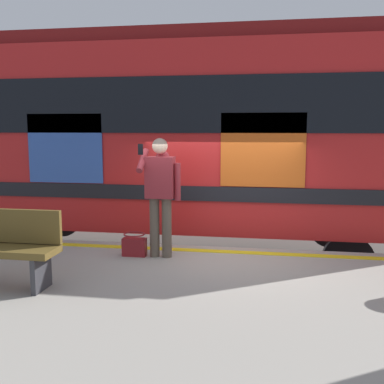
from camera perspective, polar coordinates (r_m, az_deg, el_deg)
ground_plane at (r=7.58m, az=3.36°, el=-13.12°), size 23.50×23.50×0.00m
platform at (r=5.33m, az=0.57°, el=-17.46°), size 15.09×4.55×0.87m
safety_line at (r=7.02m, az=3.14°, el=-7.34°), size 14.79×0.16×0.01m
track_rail_near at (r=8.60m, az=4.20°, el=-9.97°), size 19.62×0.08×0.16m
track_rail_far at (r=9.97m, az=4.99°, el=-7.46°), size 19.62×0.08×0.16m
train_carriage at (r=9.03m, az=-1.64°, el=7.41°), size 9.43×3.11×4.20m
passenger at (r=6.56m, az=-3.92°, el=0.56°), size 0.57×0.55×1.71m
handbag at (r=6.79m, az=-7.15°, el=-6.58°), size 0.35×0.31×0.33m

